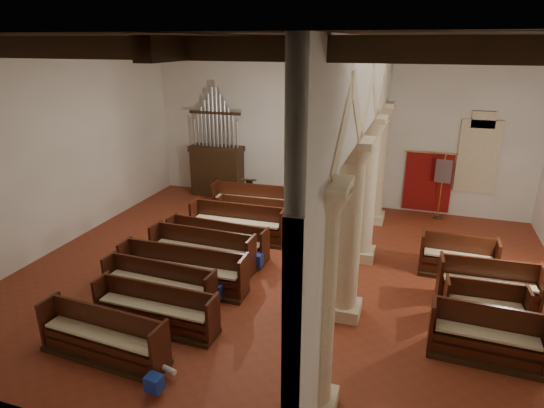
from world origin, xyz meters
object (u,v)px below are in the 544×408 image
(pipe_organ, at_px, (217,162))
(aisle_pew_0, at_px, (485,342))
(processional_banner, at_px, (440,197))
(nave_pew_0, at_px, (104,343))
(lectern, at_px, (249,195))

(pipe_organ, xyz_separation_m, aisle_pew_0, (9.17, -7.66, -1.00))
(pipe_organ, height_order, aisle_pew_0, pipe_organ)
(processional_banner, xyz_separation_m, nave_pew_0, (-6.37, -9.93, -0.45))
(pipe_organ, distance_m, processional_banner, 8.47)
(lectern, xyz_separation_m, nave_pew_0, (0.30, -8.85, -0.16))
(nave_pew_0, distance_m, aisle_pew_0, 7.45)
(pipe_organ, xyz_separation_m, processional_banner, (8.45, -0.01, -0.58))
(aisle_pew_0, bearing_deg, pipe_organ, 142.36)
(lectern, bearing_deg, nave_pew_0, -95.51)
(nave_pew_0, relative_size, aisle_pew_0, 1.30)
(processional_banner, bearing_deg, nave_pew_0, -114.11)
(pipe_organ, height_order, nave_pew_0, pipe_organ)
(processional_banner, relative_size, aisle_pew_0, 1.09)
(processional_banner, relative_size, nave_pew_0, 0.84)
(aisle_pew_0, bearing_deg, processional_banner, 97.60)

